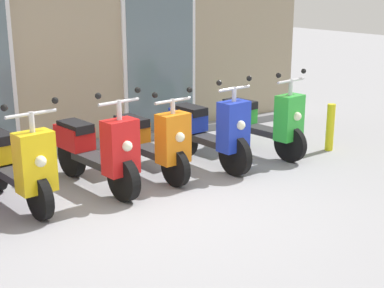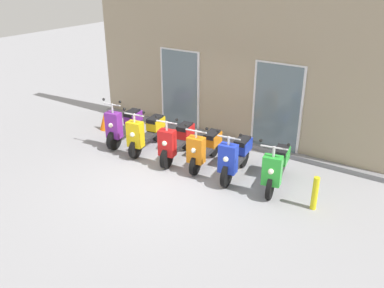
{
  "view_description": "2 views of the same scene",
  "coord_description": "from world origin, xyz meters",
  "px_view_note": "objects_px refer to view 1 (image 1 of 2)",
  "views": [
    {
      "loc": [
        -2.83,
        -5.0,
        2.37
      ],
      "look_at": [
        0.63,
        0.42,
        0.53
      ],
      "focal_mm": 52.02,
      "sensor_mm": 36.0,
      "label": 1
    },
    {
      "loc": [
        4.93,
        -6.4,
        4.47
      ],
      "look_at": [
        0.45,
        0.37,
        0.82
      ],
      "focal_mm": 38.02,
      "sensor_mm": 36.0,
      "label": 2
    }
  ],
  "objects_px": {
    "scooter_red": "(97,150)",
    "scooter_green": "(262,121)",
    "scooter_yellow": "(16,163)",
    "scooter_orange": "(151,140)",
    "scooter_blue": "(210,130)",
    "curb_bollard": "(330,127)"
  },
  "relations": [
    {
      "from": "scooter_blue",
      "to": "scooter_green",
      "type": "xyz_separation_m",
      "value": [
        0.95,
        0.06,
        -0.01
      ]
    },
    {
      "from": "scooter_red",
      "to": "curb_bollard",
      "type": "bearing_deg",
      "value": -5.61
    },
    {
      "from": "scooter_red",
      "to": "curb_bollard",
      "type": "xyz_separation_m",
      "value": [
        3.55,
        -0.35,
        -0.13
      ]
    },
    {
      "from": "scooter_green",
      "to": "curb_bollard",
      "type": "bearing_deg",
      "value": -21.99
    },
    {
      "from": "scooter_orange",
      "to": "curb_bollard",
      "type": "relative_size",
      "value": 2.2
    },
    {
      "from": "scooter_yellow",
      "to": "scooter_green",
      "type": "xyz_separation_m",
      "value": [
        3.53,
        0.05,
        0.0
      ]
    },
    {
      "from": "scooter_yellow",
      "to": "scooter_blue",
      "type": "distance_m",
      "value": 2.58
    },
    {
      "from": "scooter_blue",
      "to": "curb_bollard",
      "type": "bearing_deg",
      "value": -9.78
    },
    {
      "from": "scooter_green",
      "to": "scooter_red",
      "type": "bearing_deg",
      "value": -179.02
    },
    {
      "from": "scooter_yellow",
      "to": "scooter_orange",
      "type": "bearing_deg",
      "value": 2.25
    },
    {
      "from": "scooter_orange",
      "to": "curb_bollard",
      "type": "height_order",
      "value": "scooter_orange"
    },
    {
      "from": "scooter_green",
      "to": "curb_bollard",
      "type": "height_order",
      "value": "scooter_green"
    },
    {
      "from": "scooter_red",
      "to": "scooter_green",
      "type": "xyz_separation_m",
      "value": [
        2.58,
        0.04,
        0.01
      ]
    },
    {
      "from": "scooter_orange",
      "to": "scooter_blue",
      "type": "height_order",
      "value": "scooter_blue"
    },
    {
      "from": "scooter_red",
      "to": "scooter_blue",
      "type": "bearing_deg",
      "value": -0.58
    },
    {
      "from": "scooter_red",
      "to": "scooter_blue",
      "type": "xyz_separation_m",
      "value": [
        1.62,
        -0.02,
        0.02
      ]
    },
    {
      "from": "scooter_red",
      "to": "scooter_green",
      "type": "height_order",
      "value": "scooter_red"
    },
    {
      "from": "curb_bollard",
      "to": "scooter_red",
      "type": "bearing_deg",
      "value": 174.39
    },
    {
      "from": "scooter_orange",
      "to": "scooter_green",
      "type": "bearing_deg",
      "value": -0.5
    },
    {
      "from": "scooter_blue",
      "to": "scooter_green",
      "type": "relative_size",
      "value": 1.0
    },
    {
      "from": "scooter_yellow",
      "to": "scooter_orange",
      "type": "xyz_separation_m",
      "value": [
        1.72,
        0.07,
        -0.02
      ]
    },
    {
      "from": "scooter_orange",
      "to": "scooter_green",
      "type": "relative_size",
      "value": 0.97
    }
  ]
}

